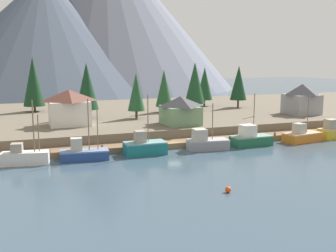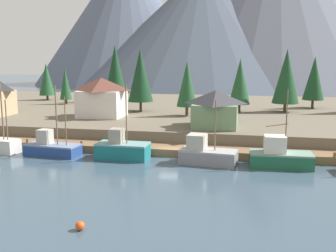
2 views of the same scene
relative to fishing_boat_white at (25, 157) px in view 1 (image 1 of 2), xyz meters
name	(u,v)px [view 1 (image 1 of 2)]	position (x,y,z in m)	size (l,w,h in m)	color
ground_plane	(140,132)	(23.51, 21.75, -1.63)	(400.00, 400.00, 1.00)	#384C5B
dock	(170,144)	(23.51, 3.74, -0.63)	(80.00, 4.00, 1.60)	brown
shoreline_bank	(126,117)	(23.51, 33.75, 0.12)	(400.00, 56.00, 2.50)	#665B4C
mountain_central_peak	(45,35)	(12.10, 133.06, 24.37)	(111.74, 111.74, 50.99)	#475160
mountain_east_peak	(107,13)	(44.03, 150.56, 36.90)	(128.72, 128.72, 76.06)	slate
fishing_boat_white	(25,157)	(0.00, 0.00, 0.00)	(6.77, 3.27, 9.23)	silver
fishing_boat_blue	(83,153)	(8.26, -0.16, -0.11)	(7.35, 3.55, 9.16)	navy
fishing_boat_teal	(144,147)	(17.85, -0.03, 0.11)	(6.52, 3.24, 9.45)	#196B70
fishing_boat_grey	(206,142)	(28.49, -0.28, 0.10)	(7.03, 3.80, 7.73)	gray
fishing_boat_green	(250,138)	(37.04, -0.11, 0.15)	(7.19, 3.39, 9.06)	#1E5B3D
fishing_boat_orange	(302,136)	(47.53, -0.57, -0.04)	(7.51, 4.24, 7.75)	#CC6B1E
fishing_boat_yellow	(336,132)	(55.98, 0.17, 0.12)	(7.11, 2.88, 6.49)	gold
house_grey	(302,99)	(59.86, 15.41, 4.86)	(6.88, 6.93, 6.82)	gray
house_green	(180,110)	(28.55, 11.40, 4.13)	(6.70, 7.26, 5.40)	#6B8E66
house_white	(69,107)	(8.51, 17.69, 4.81)	(7.72, 6.55, 6.74)	silver
conifer_near_left	(205,83)	(45.99, 37.48, 7.35)	(4.24, 4.24, 10.31)	#4C3823
conifer_near_right	(33,82)	(3.09, 40.87, 8.52)	(5.04, 5.04, 12.92)	#4C3823
conifer_mid_left	(87,86)	(13.19, 25.79, 8.15)	(4.73, 4.73, 11.68)	#4C3823
conifer_back_left	(164,88)	(31.57, 29.05, 7.06)	(3.97, 3.97, 9.97)	#4C3823
conifer_back_right	(136,92)	(22.71, 21.60, 6.97)	(3.60, 3.60, 9.54)	#4C3823
conifer_centre	(239,83)	(52.75, 31.47, 7.73)	(4.27, 4.27, 10.76)	#4C3823
conifer_far_right	(195,83)	(40.00, 30.36, 8.04)	(4.95, 4.95, 11.69)	#4C3823
channel_buoy	(228,189)	(21.33, -20.93, -0.78)	(0.70, 0.70, 0.70)	#E04C19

